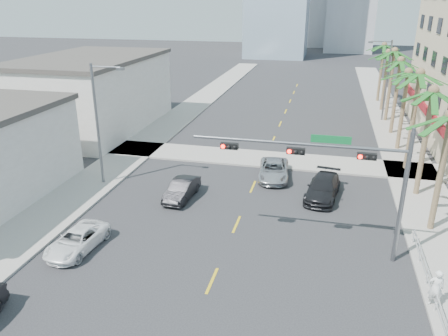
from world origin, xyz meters
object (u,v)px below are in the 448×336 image
car_lane_left (182,189)px  pedestrian (436,288)px  traffic_signal_mast (340,168)px  car_parked_far (77,240)px  car_lane_right (323,188)px  car_lane_center (274,170)px

car_lane_left → pedestrian: size_ratio=2.22×
traffic_signal_mast → car_lane_left: (-10.32, 4.94, -4.39)m
traffic_signal_mast → pedestrian: (4.52, -3.57, -4.00)m
car_parked_far → car_lane_left: car_lane_left is taller
car_parked_far → pedestrian: size_ratio=2.33×
traffic_signal_mast → car_parked_far: 14.82m
traffic_signal_mast → pedestrian: traffic_signal_mast is taller
car_lane_right → pedestrian: (5.20, -10.91, 0.34)m
car_parked_far → pedestrian: (18.36, -0.70, 0.47)m
traffic_signal_mast → car_lane_center: size_ratio=2.29×
car_lane_center → traffic_signal_mast: bearing=-71.3°
car_lane_left → car_lane_right: 9.93m
car_lane_left → traffic_signal_mast: bearing=-21.8°
car_lane_center → pedestrian: bearing=-62.0°
car_lane_right → pedestrian: 12.09m
car_lane_left → car_lane_center: 7.76m
pedestrian → traffic_signal_mast: bearing=-37.2°
traffic_signal_mast → car_parked_far: size_ratio=2.60×
traffic_signal_mast → car_lane_right: bearing=95.4°
car_lane_center → car_lane_right: (3.83, -2.75, 0.05)m
traffic_signal_mast → car_lane_left: size_ratio=2.73×
traffic_signal_mast → car_lane_right: (-0.69, 7.34, -4.33)m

